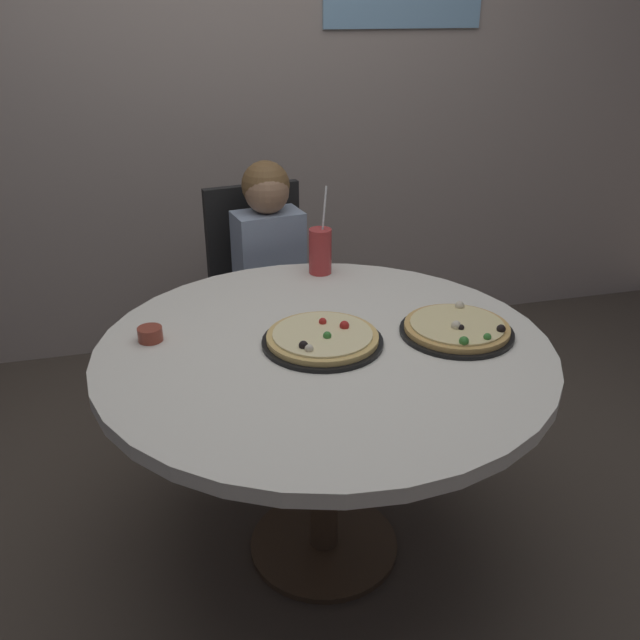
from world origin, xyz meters
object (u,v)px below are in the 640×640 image
(chair_wooden, at_px, (262,289))
(sauce_bowl, at_px, (150,334))
(dining_table, at_px, (324,372))
(diner_child, at_px, (277,316))
(pizza_veggie, at_px, (323,339))
(pizza_cheese, at_px, (457,329))
(soda_cup, at_px, (320,251))

(chair_wooden, relative_size, sauce_bowl, 13.57)
(dining_table, bearing_deg, diner_child, 89.15)
(chair_wooden, xyz_separation_m, pizza_veggie, (0.01, -0.96, 0.24))
(dining_table, distance_m, sauce_bowl, 0.51)
(diner_child, bearing_deg, chair_wooden, 98.02)
(dining_table, xyz_separation_m, diner_child, (0.01, 0.77, -0.18))
(chair_wooden, bearing_deg, sauce_bowl, -119.41)
(diner_child, distance_m, pizza_cheese, 0.94)
(diner_child, bearing_deg, pizza_cheese, -65.30)
(pizza_cheese, bearing_deg, chair_wooden, 111.89)
(dining_table, distance_m, soda_cup, 0.57)
(pizza_veggie, xyz_separation_m, pizza_cheese, (0.39, -0.03, 0.00))
(pizza_veggie, bearing_deg, diner_child, 88.73)
(chair_wooden, relative_size, diner_child, 0.88)
(pizza_cheese, bearing_deg, diner_child, 114.70)
(dining_table, height_order, chair_wooden, chair_wooden)
(chair_wooden, xyz_separation_m, pizza_cheese, (0.40, -0.99, 0.24))
(pizza_veggie, xyz_separation_m, soda_cup, (0.13, 0.53, 0.06))
(chair_wooden, relative_size, pizza_veggie, 2.78)
(pizza_veggie, relative_size, sauce_bowl, 4.88)
(pizza_veggie, distance_m, pizza_cheese, 0.39)
(pizza_cheese, distance_m, soda_cup, 0.63)
(pizza_veggie, relative_size, pizza_cheese, 1.04)
(sauce_bowl, bearing_deg, pizza_cheese, -11.92)
(chair_wooden, xyz_separation_m, sauce_bowl, (-0.46, -0.81, 0.24))
(soda_cup, bearing_deg, dining_table, -103.38)
(dining_table, relative_size, soda_cup, 4.17)
(pizza_veggie, bearing_deg, dining_table, 30.50)
(dining_table, relative_size, pizza_cheese, 3.90)
(dining_table, height_order, diner_child, diner_child)
(pizza_cheese, xyz_separation_m, soda_cup, (-0.26, 0.57, 0.06))
(dining_table, xyz_separation_m, pizza_cheese, (0.39, -0.04, 0.11))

